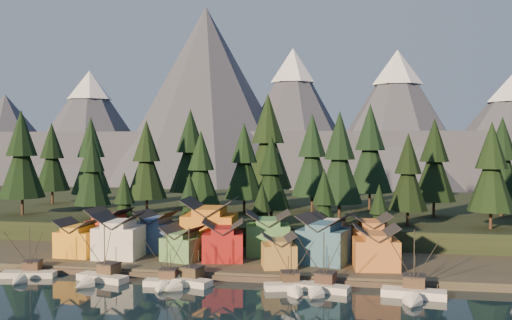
% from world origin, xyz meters
% --- Properties ---
extents(ground, '(500.00, 500.00, 0.00)m').
position_xyz_m(ground, '(0.00, 0.00, 0.00)').
color(ground, black).
rests_on(ground, ground).
extents(shore_strip, '(400.00, 50.00, 1.50)m').
position_xyz_m(shore_strip, '(0.00, 40.00, 0.75)').
color(shore_strip, '#373428').
rests_on(shore_strip, ground).
extents(hillside, '(420.00, 100.00, 6.00)m').
position_xyz_m(hillside, '(0.00, 90.00, 3.00)').
color(hillside, black).
rests_on(hillside, ground).
extents(dock, '(80.00, 4.00, 1.00)m').
position_xyz_m(dock, '(0.00, 16.50, 0.50)').
color(dock, '#4D4037').
rests_on(dock, ground).
extents(mountain_ridge, '(560.00, 190.00, 90.00)m').
position_xyz_m(mountain_ridge, '(-4.20, 213.59, 26.06)').
color(mountain_ridge, '#474A5B').
rests_on(mountain_ridge, ground).
extents(boat_0, '(10.59, 11.26, 10.58)m').
position_xyz_m(boat_0, '(-35.08, 10.24, 1.88)').
color(boat_0, beige).
rests_on(boat_0, ground).
extents(boat_1, '(10.58, 11.06, 11.65)m').
position_xyz_m(boat_1, '(-20.40, 9.80, 2.20)').
color(boat_1, beige).
rests_on(boat_1, ground).
extents(boat_2, '(8.31, 8.95, 10.31)m').
position_xyz_m(boat_2, '(-7.32, 8.85, 2.04)').
color(boat_2, white).
rests_on(boat_2, ground).
extents(boat_3, '(9.89, 10.43, 11.50)m').
position_xyz_m(boat_3, '(-4.22, 10.00, 2.24)').
color(boat_3, silver).
rests_on(boat_3, ground).
extents(boat_4, '(10.11, 10.57, 10.53)m').
position_xyz_m(boat_4, '(15.26, 9.99, 1.93)').
color(boat_4, white).
rests_on(boat_4, ground).
extents(boat_5, '(9.95, 10.44, 11.24)m').
position_xyz_m(boat_5, '(20.11, 9.74, 2.15)').
color(boat_5, beige).
rests_on(boat_5, ground).
extents(boat_6, '(11.07, 11.79, 12.40)m').
position_xyz_m(boat_6, '(35.29, 8.47, 2.35)').
color(boat_6, white).
rests_on(boat_6, ground).
extents(house_front_0, '(8.29, 7.89, 7.80)m').
position_xyz_m(house_front_0, '(-31.95, 24.54, 5.60)').
color(house_front_0, orange).
rests_on(house_front_0, shore_strip).
extents(house_front_1, '(9.26, 8.91, 9.33)m').
position_xyz_m(house_front_1, '(-22.71, 24.40, 6.40)').
color(house_front_1, silver).
rests_on(house_front_1, shore_strip).
extents(house_front_2, '(8.70, 8.74, 6.98)m').
position_xyz_m(house_front_2, '(-8.85, 24.36, 5.17)').
color(house_front_2, '#4C8045').
rests_on(house_front_2, shore_strip).
extents(house_front_3, '(9.38, 9.07, 8.27)m').
position_xyz_m(house_front_3, '(-0.66, 25.47, 5.84)').
color(house_front_3, maroon).
rests_on(house_front_3, shore_strip).
extents(house_front_4, '(7.83, 8.19, 6.48)m').
position_xyz_m(house_front_4, '(11.35, 21.32, 4.90)').
color(house_front_4, '#A17B39').
rests_on(house_front_4, shore_strip).
extents(house_front_5, '(11.06, 10.46, 9.68)m').
position_xyz_m(house_front_5, '(19.62, 26.40, 6.59)').
color(house_front_5, '#325E77').
rests_on(house_front_5, shore_strip).
extents(house_front_6, '(9.05, 8.64, 8.28)m').
position_xyz_m(house_front_6, '(29.75, 23.07, 5.85)').
color(house_front_6, '#BC6D30').
rests_on(house_front_6, shore_strip).
extents(house_back_0, '(9.37, 9.09, 9.14)m').
position_xyz_m(house_back_0, '(-28.79, 33.27, 6.30)').
color(house_back_0, maroon).
rests_on(house_back_0, shore_strip).
extents(house_back_1, '(8.79, 8.87, 8.78)m').
position_xyz_m(house_back_1, '(-17.54, 33.00, 6.11)').
color(house_back_1, '#385286').
rests_on(house_back_1, shore_strip).
extents(house_back_2, '(11.61, 10.75, 11.80)m').
position_xyz_m(house_back_2, '(-5.38, 33.03, 7.70)').
color(house_back_2, orange).
rests_on(house_back_2, shore_strip).
extents(house_back_3, '(10.46, 9.65, 9.33)m').
position_xyz_m(house_back_3, '(7.41, 32.88, 6.40)').
color(house_back_3, '#498749').
rests_on(house_back_3, shore_strip).
extents(house_back_4, '(9.95, 9.69, 9.28)m').
position_xyz_m(house_back_4, '(20.85, 32.04, 6.38)').
color(house_back_4, silver).
rests_on(house_back_4, shore_strip).
extents(house_back_5, '(9.04, 9.13, 9.09)m').
position_xyz_m(house_back_5, '(29.04, 33.94, 6.27)').
color(house_back_5, '#BE6930').
rests_on(house_back_5, shore_strip).
extents(tree_hill_0, '(12.12, 12.12, 28.22)m').
position_xyz_m(tree_hill_0, '(-62.00, 52.00, 21.43)').
color(tree_hill_0, '#332319').
rests_on(tree_hill_0, hillside).
extents(tree_hill_1, '(11.53, 11.53, 26.85)m').
position_xyz_m(tree_hill_1, '(-50.00, 68.00, 20.68)').
color(tree_hill_1, '#332319').
rests_on(tree_hill_1, hillside).
extents(tree_hill_2, '(9.27, 9.27, 21.59)m').
position_xyz_m(tree_hill_2, '(-40.00, 48.00, 17.80)').
color(tree_hill_2, '#332319').
rests_on(tree_hill_2, hillside).
extents(tree_hill_3, '(10.95, 10.95, 25.51)m').
position_xyz_m(tree_hill_3, '(-30.00, 60.00, 19.95)').
color(tree_hill_3, '#332319').
rests_on(tree_hill_3, hillside).
extents(tree_hill_4, '(12.57, 12.57, 29.29)m').
position_xyz_m(tree_hill_4, '(-22.00, 75.00, 22.01)').
color(tree_hill_4, '#332319').
rests_on(tree_hill_4, hillside).
extents(tree_hill_5, '(9.66, 9.66, 22.50)m').
position_xyz_m(tree_hill_5, '(-12.00, 50.00, 18.30)').
color(tree_hill_5, '#332319').
rests_on(tree_hill_5, hillside).
extents(tree_hill_6, '(10.65, 10.65, 24.80)m').
position_xyz_m(tree_hill_6, '(-4.00, 65.00, 19.56)').
color(tree_hill_6, '#332319').
rests_on(tree_hill_6, hillside).
extents(tree_hill_7, '(9.14, 9.14, 21.30)m').
position_xyz_m(tree_hill_7, '(6.00, 48.00, 17.64)').
color(tree_hill_7, '#332319').
rests_on(tree_hill_7, hillside).
extents(tree_hill_8, '(11.80, 11.80, 27.48)m').
position_xyz_m(tree_hill_8, '(14.00, 72.00, 21.02)').
color(tree_hill_8, '#332319').
rests_on(tree_hill_8, hillside).
extents(tree_hill_9, '(11.71, 11.71, 27.28)m').
position_xyz_m(tree_hill_9, '(22.00, 55.00, 20.91)').
color(tree_hill_9, '#332319').
rests_on(tree_hill_9, hillside).
extents(tree_hill_10, '(13.13, 13.13, 30.59)m').
position_xyz_m(tree_hill_10, '(30.00, 80.00, 22.72)').
color(tree_hill_10, '#332319').
rests_on(tree_hill_10, hillside).
extents(tree_hill_11, '(9.35, 9.35, 21.78)m').
position_xyz_m(tree_hill_11, '(38.00, 50.00, 17.90)').
color(tree_hill_11, '#332319').
rests_on(tree_hill_11, hillside).
extents(tree_hill_12, '(11.07, 11.07, 25.79)m').
position_xyz_m(tree_hill_12, '(46.00, 66.00, 20.10)').
color(tree_hill_12, '#332319').
rests_on(tree_hill_12, hillside).
extents(tree_hill_13, '(10.43, 10.43, 24.30)m').
position_xyz_m(tree_hill_13, '(56.00, 48.00, 19.28)').
color(tree_hill_13, '#332319').
rests_on(tree_hill_13, hillside).
extents(tree_hill_14, '(11.30, 11.30, 26.32)m').
position_xyz_m(tree_hill_14, '(64.00, 72.00, 20.39)').
color(tree_hill_14, '#332319').
rests_on(tree_hill_14, hillside).
extents(tree_hill_15, '(14.64, 14.64, 34.10)m').
position_xyz_m(tree_hill_15, '(0.00, 82.00, 24.65)').
color(tree_hill_15, '#332319').
rests_on(tree_hill_15, hillside).
extents(tree_hill_16, '(10.97, 10.97, 25.56)m').
position_xyz_m(tree_hill_16, '(-68.00, 78.00, 19.97)').
color(tree_hill_16, '#332319').
rests_on(tree_hill_16, hillside).
extents(tree_shore_0, '(7.30, 7.30, 17.01)m').
position_xyz_m(tree_shore_0, '(-28.00, 40.00, 10.79)').
color(tree_shore_0, '#332319').
rests_on(tree_shore_0, shore_strip).
extents(tree_shore_1, '(7.27, 7.27, 16.93)m').
position_xyz_m(tree_shore_1, '(-12.00, 40.00, 10.75)').
color(tree_shore_1, '#332319').
rests_on(tree_shore_1, shore_strip).
extents(tree_shore_2, '(6.42, 6.42, 14.96)m').
position_xyz_m(tree_shore_2, '(5.00, 40.00, 9.66)').
color(tree_shore_2, '#332319').
rests_on(tree_shore_2, shore_strip).
extents(tree_shore_3, '(7.86, 7.86, 18.32)m').
position_xyz_m(tree_shore_3, '(19.00, 40.00, 11.51)').
color(tree_shore_3, '#332319').
rests_on(tree_shore_3, shore_strip).
extents(tree_shore_4, '(6.43, 6.43, 14.98)m').
position_xyz_m(tree_shore_4, '(31.00, 40.00, 9.68)').
color(tree_shore_4, '#332319').
rests_on(tree_shore_4, shore_strip).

